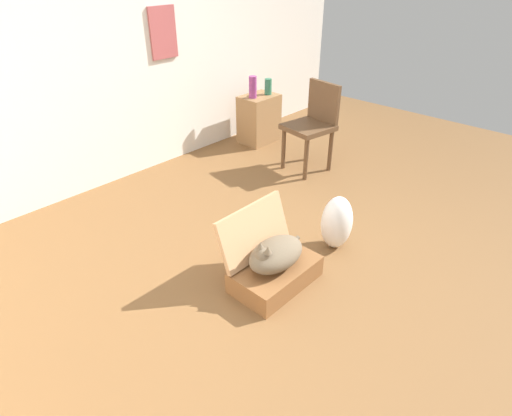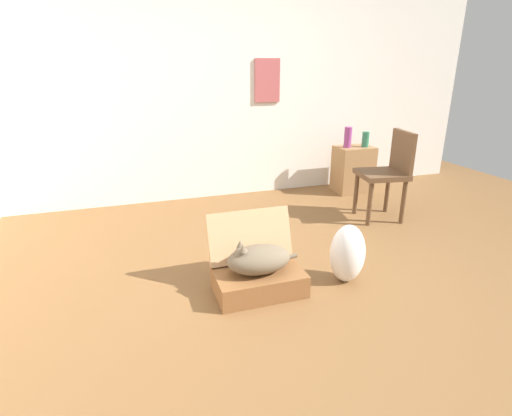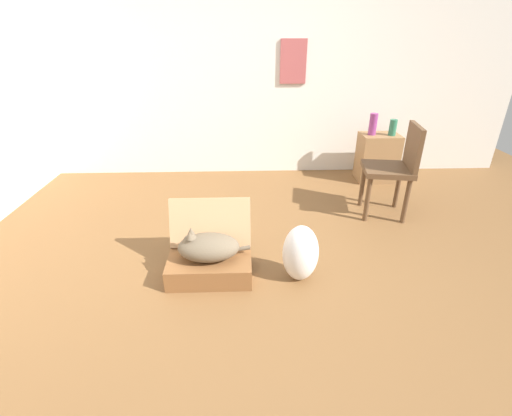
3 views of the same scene
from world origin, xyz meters
TOP-DOWN VIEW (x-y plane):
  - ground_plane at (0.00, 0.00)m, footprint 7.68×7.68m
  - wall_back at (0.00, 2.26)m, footprint 6.40×0.15m
  - suitcase_base at (-0.32, -0.01)m, footprint 0.61×0.37m
  - suitcase_lid at (-0.32, 0.19)m, footprint 0.61×0.16m
  - cat at (-0.33, -0.01)m, footprint 0.52×0.28m
  - plastic_bag_white at (0.33, -0.06)m, footprint 0.26×0.23m
  - side_table at (1.53, 1.85)m, footprint 0.44×0.33m
  - vase_tall at (1.42, 1.85)m, footprint 0.09×0.09m
  - vase_short at (1.64, 1.81)m, footprint 0.08×0.08m
  - chair at (1.35, 0.94)m, footprint 0.50×0.48m

SIDE VIEW (x-z plane):
  - ground_plane at x=0.00m, z-range 0.00..0.00m
  - suitcase_base at x=-0.32m, z-range 0.00..0.16m
  - plastic_bag_white at x=0.33m, z-range 0.00..0.44m
  - cat at x=-0.33m, z-range 0.14..0.38m
  - side_table at x=1.53m, z-range 0.00..0.56m
  - suitcase_lid at x=-0.32m, z-range 0.16..0.52m
  - chair at x=1.35m, z-range 0.05..0.94m
  - vase_short at x=1.64m, z-range 0.56..0.74m
  - vase_tall at x=1.42m, z-range 0.56..0.80m
  - wall_back at x=0.00m, z-range 0.00..2.60m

